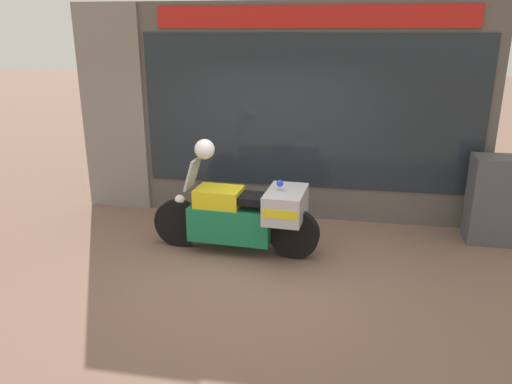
% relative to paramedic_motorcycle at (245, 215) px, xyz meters
% --- Properties ---
extents(ground_plane, '(60.00, 60.00, 0.00)m').
position_rel_paramedic_motorcycle_xyz_m(ground_plane, '(0.18, -0.34, -0.55)').
color(ground_plane, '#7A5B4C').
extents(shop_building, '(6.49, 0.55, 3.34)m').
position_rel_paramedic_motorcycle_xyz_m(shop_building, '(-0.29, 1.66, 1.13)').
color(shop_building, '#56514C').
rests_on(shop_building, ground).
extents(window_display, '(4.95, 0.30, 2.06)m').
position_rel_paramedic_motorcycle_xyz_m(window_display, '(0.65, 1.69, -0.06)').
color(window_display, slate).
rests_on(window_display, ground).
extents(paramedic_motorcycle, '(2.34, 0.83, 1.29)m').
position_rel_paramedic_motorcycle_xyz_m(paramedic_motorcycle, '(0.00, 0.00, 0.00)').
color(paramedic_motorcycle, black).
rests_on(paramedic_motorcycle, ground).
extents(utility_cabinet, '(0.85, 0.51, 1.26)m').
position_rel_paramedic_motorcycle_xyz_m(utility_cabinet, '(3.48, 1.04, 0.08)').
color(utility_cabinet, '#4C4C51').
rests_on(utility_cabinet, ground).
extents(white_helmet, '(0.27, 0.27, 0.27)m').
position_rel_paramedic_motorcycle_xyz_m(white_helmet, '(-0.55, 0.03, 0.87)').
color(white_helmet, white).
rests_on(white_helmet, paramedic_motorcycle).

